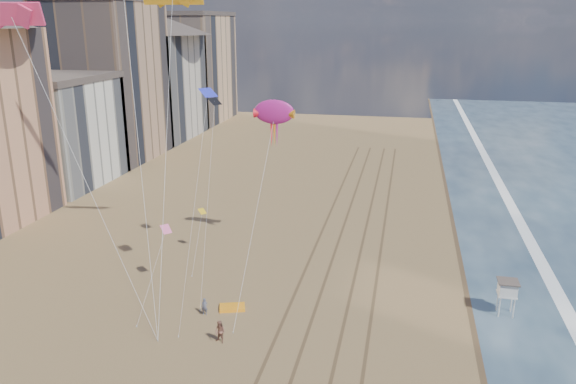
{
  "coord_description": "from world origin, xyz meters",
  "views": [
    {
      "loc": [
        8.23,
        -22.91,
        24.79
      ],
      "look_at": [
        -2.25,
        26.0,
        9.5
      ],
      "focal_mm": 35.0,
      "sensor_mm": 36.0,
      "label": 1
    }
  ],
  "objects_px": {
    "lifeguard_stand": "(507,289)",
    "kite_flyer_b": "(220,332)",
    "show_kite": "(274,112)",
    "kite_flyer_a": "(205,307)",
    "grounded_kite": "(232,307)"
  },
  "relations": [
    {
      "from": "lifeguard_stand",
      "to": "show_kite",
      "type": "height_order",
      "value": "show_kite"
    },
    {
      "from": "grounded_kite",
      "to": "kite_flyer_b",
      "type": "relative_size",
      "value": 1.2
    },
    {
      "from": "lifeguard_stand",
      "to": "grounded_kite",
      "type": "height_order",
      "value": "lifeguard_stand"
    },
    {
      "from": "lifeguard_stand",
      "to": "kite_flyer_b",
      "type": "relative_size",
      "value": 1.7
    },
    {
      "from": "lifeguard_stand",
      "to": "kite_flyer_a",
      "type": "height_order",
      "value": "lifeguard_stand"
    },
    {
      "from": "lifeguard_stand",
      "to": "kite_flyer_a",
      "type": "xyz_separation_m",
      "value": [
        -25.83,
        -5.65,
        -1.69
      ]
    },
    {
      "from": "lifeguard_stand",
      "to": "grounded_kite",
      "type": "relative_size",
      "value": 1.42
    },
    {
      "from": "grounded_kite",
      "to": "kite_flyer_a",
      "type": "height_order",
      "value": "kite_flyer_a"
    },
    {
      "from": "kite_flyer_a",
      "to": "lifeguard_stand",
      "type": "bearing_deg",
      "value": 8.66
    },
    {
      "from": "grounded_kite",
      "to": "show_kite",
      "type": "distance_m",
      "value": 20.75
    },
    {
      "from": "grounded_kite",
      "to": "kite_flyer_b",
      "type": "bearing_deg",
      "value": -100.4
    },
    {
      "from": "show_kite",
      "to": "kite_flyer_a",
      "type": "xyz_separation_m",
      "value": [
        -2.72,
        -15.29,
        -14.85
      ]
    },
    {
      "from": "show_kite",
      "to": "kite_flyer_b",
      "type": "distance_m",
      "value": 24.2
    },
    {
      "from": "kite_flyer_a",
      "to": "kite_flyer_b",
      "type": "height_order",
      "value": "kite_flyer_b"
    },
    {
      "from": "grounded_kite",
      "to": "show_kite",
      "type": "relative_size",
      "value": 0.1
    }
  ]
}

